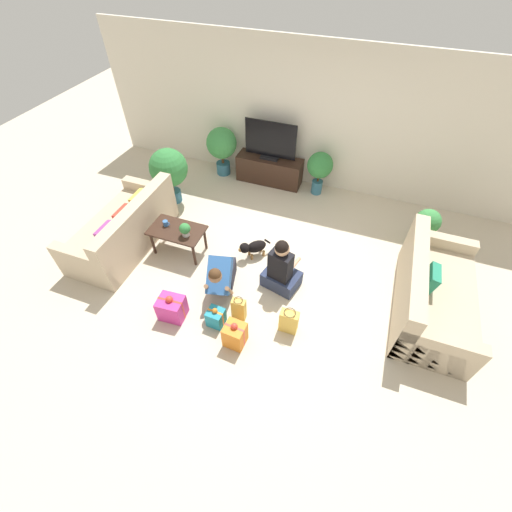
% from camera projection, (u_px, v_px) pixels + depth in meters
% --- Properties ---
extents(ground_plane, '(16.00, 16.00, 0.00)m').
position_uv_depth(ground_plane, '(265.00, 271.00, 5.39)').
color(ground_plane, beige).
extents(wall_back, '(8.40, 0.06, 2.60)m').
position_uv_depth(wall_back, '(314.00, 120.00, 6.14)').
color(wall_back, silver).
rests_on(wall_back, ground_plane).
extents(sofa_left, '(0.95, 1.94, 0.87)m').
position_uv_depth(sofa_left, '(124.00, 230.00, 5.59)').
color(sofa_left, '#C6B293').
rests_on(sofa_left, ground_plane).
extents(sofa_right, '(0.95, 1.94, 0.87)m').
position_uv_depth(sofa_right, '(431.00, 295.00, 4.69)').
color(sofa_right, '#C6B293').
rests_on(sofa_right, ground_plane).
extents(coffee_table, '(0.86, 0.51, 0.47)m').
position_uv_depth(coffee_table, '(177.00, 232.00, 5.40)').
color(coffee_table, '#382319').
rests_on(coffee_table, ground_plane).
extents(tv_console, '(1.30, 0.41, 0.53)m').
position_uv_depth(tv_console, '(269.00, 170.00, 6.89)').
color(tv_console, '#382319').
rests_on(tv_console, ground_plane).
extents(tv, '(1.00, 0.20, 0.74)m').
position_uv_depth(tv, '(270.00, 142.00, 6.45)').
color(tv, black).
rests_on(tv, tv_console).
extents(potted_plant_back_left, '(0.61, 0.61, 0.99)m').
position_uv_depth(potted_plant_back_left, '(222.00, 145.00, 6.82)').
color(potted_plant_back_left, '#336B84').
rests_on(potted_plant_back_left, ground_plane).
extents(potted_plant_corner_right, '(0.40, 0.40, 0.72)m').
position_uv_depth(potted_plant_corner_right, '(426.00, 225.00, 5.48)').
color(potted_plant_corner_right, '#4C4C51').
rests_on(potted_plant_corner_right, ground_plane).
extents(potted_plant_corner_left, '(0.69, 0.69, 1.07)m').
position_uv_depth(potted_plant_corner_left, '(169.00, 169.00, 6.13)').
color(potted_plant_corner_left, '#336B84').
rests_on(potted_plant_corner_left, ground_plane).
extents(potted_plant_back_right, '(0.48, 0.48, 0.86)m').
position_uv_depth(potted_plant_back_right, '(320.00, 167.00, 6.39)').
color(potted_plant_back_right, '#336B84').
rests_on(potted_plant_back_right, ground_plane).
extents(person_kneeling, '(0.49, 0.84, 0.79)m').
position_uv_depth(person_kneeling, '(221.00, 275.00, 4.89)').
color(person_kneeling, '#23232D').
rests_on(person_kneeling, ground_plane).
extents(person_sitting, '(0.60, 0.56, 0.94)m').
position_uv_depth(person_sitting, '(281.00, 270.00, 4.94)').
color(person_sitting, '#283351').
rests_on(person_sitting, ground_plane).
extents(dog, '(0.42, 0.41, 0.33)m').
position_uv_depth(dog, '(253.00, 247.00, 5.46)').
color(dog, black).
rests_on(dog, ground_plane).
extents(gift_box_a, '(0.23, 0.22, 0.33)m').
position_uv_depth(gift_box_a, '(216.00, 317.00, 4.64)').
color(gift_box_a, teal).
rests_on(gift_box_a, ground_plane).
extents(gift_box_b, '(0.37, 0.31, 0.42)m').
position_uv_depth(gift_box_b, '(172.00, 308.00, 4.70)').
color(gift_box_b, '#CC3389').
rests_on(gift_box_b, ground_plane).
extents(gift_box_c, '(0.28, 0.27, 0.43)m').
position_uv_depth(gift_box_c, '(235.00, 335.00, 4.41)').
color(gift_box_c, orange).
rests_on(gift_box_c, ground_plane).
extents(gift_bag_a, '(0.25, 0.16, 0.40)m').
position_uv_depth(gift_bag_a, '(289.00, 321.00, 4.53)').
color(gift_bag_a, '#E5B74C').
rests_on(gift_bag_a, ground_plane).
extents(gift_bag_b, '(0.19, 0.13, 0.40)m').
position_uv_depth(gift_bag_b, '(239.00, 309.00, 4.66)').
color(gift_bag_b, '#E5B74C').
rests_on(gift_bag_b, ground_plane).
extents(mug, '(0.12, 0.08, 0.09)m').
position_uv_depth(mug, '(166.00, 223.00, 5.39)').
color(mug, '#386BAD').
rests_on(mug, coffee_table).
extents(tabletop_plant, '(0.17, 0.17, 0.22)m').
position_uv_depth(tabletop_plant, '(185.00, 229.00, 5.18)').
color(tabletop_plant, beige).
rests_on(tabletop_plant, coffee_table).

